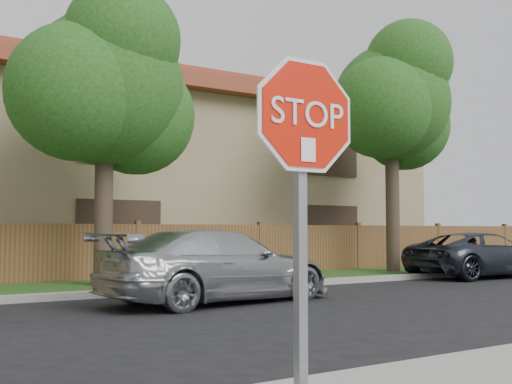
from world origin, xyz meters
TOP-DOWN VIEW (x-y plane):
  - far_curb at (0.00, 8.15)m, footprint 70.00×0.30m
  - tree_mid at (2.52, 9.57)m, footprint 4.80×3.90m
  - tree_right at (12.02, 9.57)m, footprint 4.80×3.90m
  - stop_sign at (0.34, -1.48)m, footprint 1.01×0.13m
  - sedan_right at (3.74, 6.11)m, footprint 5.20×2.71m
  - sedan_far_right at (13.63, 7.60)m, footprint 4.97×2.41m

SIDE VIEW (x-z plane):
  - far_curb at x=0.00m, z-range 0.00..0.15m
  - sedan_far_right at x=13.63m, z-range 0.00..1.36m
  - sedan_right at x=3.74m, z-range 0.00..1.44m
  - stop_sign at x=0.34m, z-range 0.55..3.11m
  - tree_mid at x=2.52m, z-range 1.20..8.55m
  - tree_right at x=12.02m, z-range 1.47..9.67m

